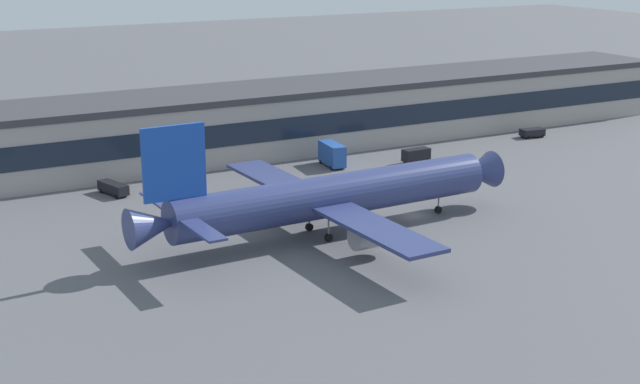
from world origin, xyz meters
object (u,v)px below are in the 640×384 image
at_px(pushback_tractor, 533,132).
at_px(crew_van, 417,154).
at_px(catering_truck, 332,153).
at_px(belt_loader, 113,187).
at_px(airliner, 328,196).

distance_m(pushback_tractor, crew_van, 33.44).
relative_size(crew_van, catering_truck, 0.71).
distance_m(belt_loader, catering_truck, 40.00).
relative_size(belt_loader, catering_truck, 0.90).
bearing_deg(crew_van, pushback_tractor, 10.29).
relative_size(airliner, catering_truck, 7.82).
distance_m(belt_loader, crew_van, 55.21).
bearing_deg(pushback_tractor, crew_van, -169.71).
relative_size(belt_loader, crew_van, 1.27).
height_order(airliner, belt_loader, airliner).
bearing_deg(airliner, catering_truck, 60.00).
relative_size(airliner, crew_van, 11.00).
height_order(belt_loader, pushback_tractor, belt_loader).
xyz_separation_m(belt_loader, catering_truck, (39.98, -0.70, 1.14)).
distance_m(airliner, pushback_tractor, 75.26).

